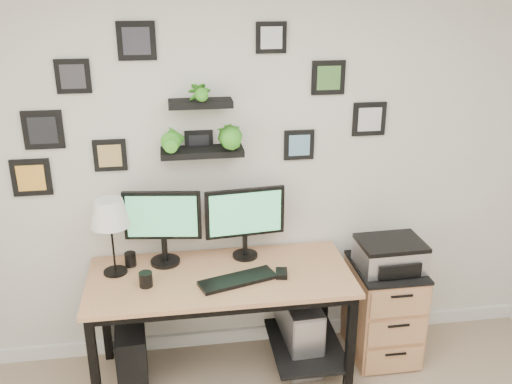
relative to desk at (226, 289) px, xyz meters
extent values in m
plane|color=silver|center=(0.20, 0.33, 0.67)|extent=(4.00, 0.00, 4.00)
cube|color=white|center=(0.20, 0.32, -0.58)|extent=(4.00, 0.03, 0.10)
cube|color=tan|center=(-0.04, -0.04, 0.11)|extent=(1.60, 0.70, 0.03)
cube|color=black|center=(-0.04, -0.04, 0.07)|extent=(1.54, 0.64, 0.05)
cube|color=black|center=(-0.04, 0.29, -0.17)|extent=(1.44, 0.02, 0.41)
cube|color=black|center=(0.51, -0.04, -0.45)|extent=(0.45, 0.63, 0.03)
cube|color=black|center=(-0.79, -0.34, -0.27)|extent=(0.05, 0.05, 0.72)
cube|color=black|center=(-0.79, 0.26, -0.27)|extent=(0.05, 0.05, 0.72)
cube|color=black|center=(0.71, -0.34, -0.27)|extent=(0.05, 0.05, 0.72)
cube|color=black|center=(0.71, 0.26, -0.27)|extent=(0.05, 0.05, 0.72)
cylinder|color=black|center=(-0.37, 0.17, 0.13)|extent=(0.21, 0.21, 0.02)
cylinder|color=black|center=(-0.37, 0.17, 0.22)|extent=(0.04, 0.04, 0.17)
cube|color=black|center=(-0.37, 0.16, 0.45)|extent=(0.47, 0.10, 0.31)
cube|color=#4CB272|center=(-0.37, 0.14, 0.45)|extent=(0.42, 0.06, 0.27)
cylinder|color=black|center=(0.15, 0.18, 0.13)|extent=(0.18, 0.18, 0.02)
cylinder|color=black|center=(0.15, 0.18, 0.21)|extent=(0.04, 0.04, 0.14)
cube|color=black|center=(0.15, 0.18, 0.44)|extent=(0.51, 0.08, 0.32)
cube|color=#4CB272|center=(0.15, 0.16, 0.44)|extent=(0.45, 0.05, 0.27)
cube|color=black|center=(0.06, -0.13, 0.14)|extent=(0.49, 0.28, 0.02)
cube|color=black|center=(0.33, -0.10, 0.14)|extent=(0.09, 0.12, 0.03)
cylinder|color=black|center=(-0.67, 0.09, 0.13)|extent=(0.15, 0.15, 0.01)
cylinder|color=black|center=(-0.67, 0.09, 0.35)|extent=(0.01, 0.01, 0.44)
cone|color=white|center=(-0.67, 0.09, 0.52)|extent=(0.24, 0.24, 0.16)
cylinder|color=black|center=(-0.48, -0.10, 0.17)|extent=(0.08, 0.08, 0.09)
cylinder|color=black|center=(-0.58, 0.16, 0.17)|extent=(0.07, 0.07, 0.09)
cube|color=black|center=(-0.61, 0.01, -0.42)|extent=(0.21, 0.42, 0.41)
cube|color=gray|center=(0.49, 0.05, -0.39)|extent=(0.24, 0.49, 0.48)
cube|color=silver|center=(0.50, -0.19, -0.39)|extent=(0.19, 0.02, 0.45)
cube|color=tan|center=(1.07, 0.06, -0.30)|extent=(0.42, 0.50, 0.65)
cube|color=black|center=(1.07, 0.06, 0.03)|extent=(0.43, 0.51, 0.02)
cube|color=tan|center=(1.07, -0.19, -0.52)|extent=(0.39, 0.02, 0.18)
cylinder|color=black|center=(1.07, -0.21, -0.46)|extent=(0.14, 0.02, 0.02)
cube|color=tan|center=(1.07, -0.19, -0.30)|extent=(0.39, 0.02, 0.18)
cylinder|color=black|center=(1.07, -0.21, -0.24)|extent=(0.14, 0.02, 0.02)
cube|color=tan|center=(1.07, -0.19, -0.08)|extent=(0.39, 0.02, 0.18)
cylinder|color=black|center=(1.07, -0.21, -0.02)|extent=(0.14, 0.02, 0.02)
cube|color=silver|center=(1.07, 0.04, 0.13)|extent=(0.42, 0.33, 0.16)
cube|color=black|center=(1.07, 0.04, 0.22)|extent=(0.42, 0.33, 0.03)
cube|color=black|center=(1.08, -0.12, 0.10)|extent=(0.28, 0.03, 0.09)
cube|color=black|center=(-0.10, 0.24, 0.82)|extent=(0.50, 0.18, 0.04)
cube|color=black|center=(-0.10, 0.23, 1.12)|extent=(0.38, 0.15, 0.04)
imported|color=green|center=(-0.27, 0.24, 0.98)|extent=(0.15, 0.12, 0.27)
imported|color=green|center=(0.07, 0.24, 0.98)|extent=(0.15, 0.15, 0.27)
imported|color=green|center=(-0.10, 0.23, 1.27)|extent=(0.13, 0.09, 0.25)
cube|color=black|center=(0.51, 0.32, 0.82)|extent=(0.19, 0.02, 0.19)
cube|color=#689BB7|center=(0.51, 0.31, 0.82)|extent=(0.13, 0.00, 0.13)
cube|color=black|center=(-0.45, 0.32, 1.48)|extent=(0.22, 0.02, 0.22)
cube|color=#2E2D36|center=(-0.45, 0.31, 1.48)|extent=(0.15, 0.00, 0.15)
cube|color=black|center=(0.33, 0.32, 1.48)|extent=(0.18, 0.02, 0.18)
cube|color=silver|center=(0.33, 0.31, 1.48)|extent=(0.13, 0.00, 0.13)
cube|color=black|center=(0.97, 0.32, 0.97)|extent=(0.22, 0.02, 0.22)
cube|color=silver|center=(0.97, 0.31, 0.97)|extent=(0.15, 0.00, 0.15)
cube|color=black|center=(-0.66, 0.32, 0.80)|extent=(0.20, 0.02, 0.20)
cube|color=tan|center=(-0.66, 0.31, 0.80)|extent=(0.14, 0.00, 0.14)
cube|color=black|center=(-1.13, 0.32, 0.69)|extent=(0.23, 0.02, 0.23)
cube|color=gold|center=(-1.13, 0.31, 0.69)|extent=(0.16, 0.00, 0.16)
cube|color=black|center=(-0.82, 0.32, 1.29)|extent=(0.20, 0.02, 0.20)
cube|color=#323035|center=(-0.82, 0.31, 1.29)|extent=(0.14, 0.00, 0.14)
cube|color=black|center=(0.69, 0.32, 1.24)|extent=(0.21, 0.02, 0.21)
cube|color=#487C38|center=(0.69, 0.31, 1.24)|extent=(0.15, 0.00, 0.15)
cube|color=black|center=(-0.12, 0.32, 0.85)|extent=(0.17, 0.02, 0.17)
cube|color=black|center=(-0.12, 0.31, 0.85)|extent=(0.12, 0.00, 0.12)
cube|color=black|center=(-1.03, 0.32, 0.98)|extent=(0.23, 0.02, 0.23)
cube|color=black|center=(-1.03, 0.31, 0.98)|extent=(0.16, 0.00, 0.16)
camera|label=1|loc=(-0.28, -3.08, 1.85)|focal=40.00mm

